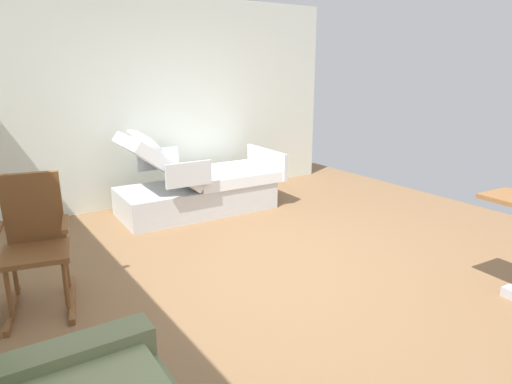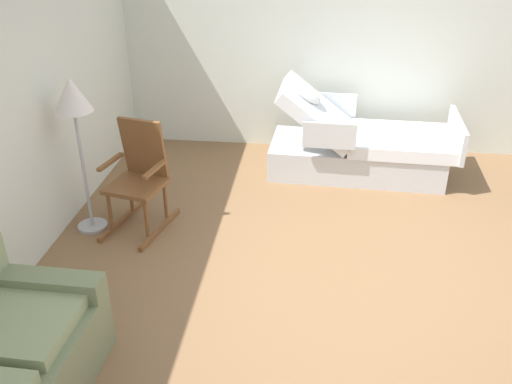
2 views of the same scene
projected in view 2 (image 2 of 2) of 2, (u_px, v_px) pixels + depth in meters
ground_plane at (343, 272)px, 4.66m from camera, size 6.77×6.77×0.00m
back_wall at (9, 109)px, 4.29m from camera, size 5.62×0.10×2.70m
side_wall at (345, 40)px, 6.45m from camera, size 0.10×5.50×2.70m
hospital_bed at (357, 147)px, 6.25m from camera, size 1.08×2.10×1.16m
rocking_chair at (140, 177)px, 5.13m from camera, size 0.85×0.63×1.05m
floor_lamp at (73, 106)px, 4.72m from camera, size 0.34×0.34×1.48m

